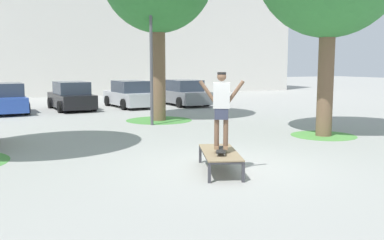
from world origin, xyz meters
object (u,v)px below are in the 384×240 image
(skate_box, at_px, (220,154))
(light_post, at_px, (151,28))
(car_silver, at_px, (130,95))
(car_grey, at_px, (184,94))
(skater, at_px, (221,105))
(skateboard, at_px, (221,150))
(car_blue, at_px, (5,99))
(car_black, at_px, (71,97))

(skate_box, relative_size, light_post, 0.35)
(car_silver, distance_m, car_grey, 3.24)
(skater, bearing_deg, light_post, 81.50)
(skate_box, height_order, skateboard, skateboard)
(skateboard, bearing_deg, car_blue, 104.97)
(skateboard, xyz_separation_m, car_black, (-0.77, 15.27, 0.15))
(car_black, bearing_deg, car_silver, 0.44)
(car_blue, distance_m, car_black, 3.25)
(skater, bearing_deg, car_black, 92.91)
(skateboard, height_order, skater, skater)
(car_blue, bearing_deg, skater, -75.03)
(skate_box, relative_size, skateboard, 2.57)
(car_black, bearing_deg, skateboard, -87.10)
(skate_box, height_order, car_blue, car_blue)
(skateboard, distance_m, car_grey, 16.14)
(skater, distance_m, car_blue, 15.54)
(car_silver, height_order, car_grey, same)
(skateboard, distance_m, light_post, 8.68)
(car_grey, bearing_deg, light_post, -122.21)
(skateboard, xyz_separation_m, car_blue, (-4.01, 14.99, 0.15))
(skate_box, height_order, car_silver, car_silver)
(car_blue, bearing_deg, car_grey, 0.62)
(skater, distance_m, light_post, 8.35)
(car_black, distance_m, car_silver, 3.24)
(skater, xyz_separation_m, car_black, (-0.77, 15.26, -0.84))
(skate_box, bearing_deg, car_grey, 69.33)
(light_post, bearing_deg, car_grey, 57.79)
(skater, height_order, car_silver, skater)
(car_blue, relative_size, car_grey, 1.00)
(car_grey, bearing_deg, skater, -110.66)
(car_silver, bearing_deg, car_blue, -177.37)
(skateboard, relative_size, light_post, 0.14)
(car_silver, height_order, light_post, light_post)
(skate_box, xyz_separation_m, car_grey, (5.63, 14.94, 0.28))
(skateboard, distance_m, skater, 0.99)
(skater, relative_size, car_black, 0.39)
(skate_box, relative_size, car_silver, 0.47)
(car_blue, xyz_separation_m, car_black, (3.23, 0.27, 0.00))
(skateboard, height_order, car_blue, car_blue)
(car_silver, xyz_separation_m, light_post, (-1.27, -7.35, 3.13))
(light_post, bearing_deg, skater, -98.50)
(skater, bearing_deg, skate_box, 70.09)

